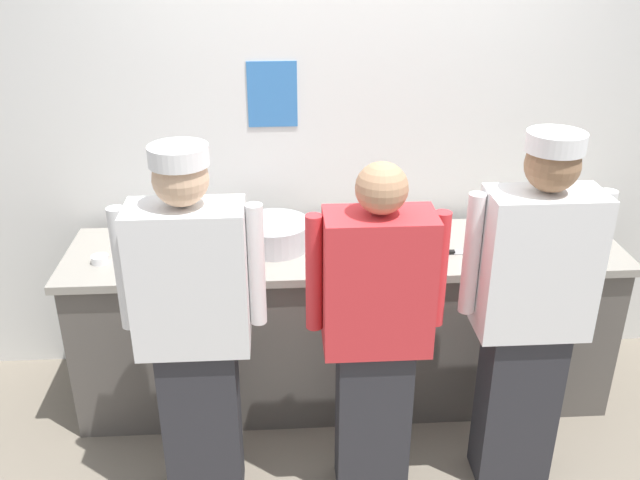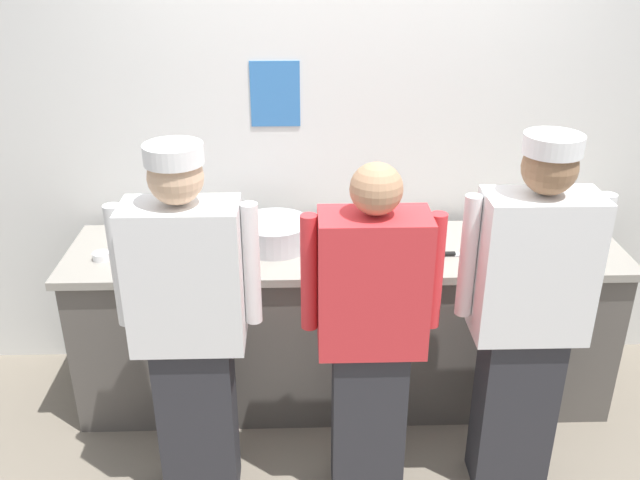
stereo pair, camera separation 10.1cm
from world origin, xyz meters
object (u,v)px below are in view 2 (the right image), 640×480
at_px(sheet_tray, 183,248).
at_px(ramekin_orange_sauce, 416,238).
at_px(plate_stack_front, 342,247).
at_px(chefs_knife, 460,254).
at_px(chef_center, 371,332).
at_px(mixing_bowl_steel, 275,233).
at_px(ramekin_yellow_sauce, 101,256).
at_px(deli_cup, 524,249).
at_px(chef_far_right, 528,313).
at_px(squeeze_bottle_primary, 526,231).
at_px(chef_near_left, 189,323).

distance_m(sheet_tray, ramekin_orange_sauce, 1.18).
height_order(plate_stack_front, chefs_knife, plate_stack_front).
relative_size(chef_center, ramekin_orange_sauce, 15.51).
bearing_deg(plate_stack_front, mixing_bowl_steel, 158.28).
height_order(ramekin_yellow_sauce, deli_cup, deli_cup).
distance_m(ramekin_yellow_sauce, chefs_knife, 1.75).
relative_size(chef_far_right, deli_cup, 17.52).
relative_size(plate_stack_front, mixing_bowl_steel, 0.57).
bearing_deg(chef_center, ramekin_orange_sauce, 67.84).
height_order(sheet_tray, deli_cup, deli_cup).
bearing_deg(mixing_bowl_steel, sheet_tray, -174.40).
xyz_separation_m(mixing_bowl_steel, deli_cup, (1.22, -0.17, -0.02)).
bearing_deg(chef_center, mixing_bowl_steel, 120.09).
xyz_separation_m(squeeze_bottle_primary, deli_cup, (-0.04, -0.12, -0.04)).
xyz_separation_m(chef_far_right, ramekin_yellow_sauce, (-1.92, 0.57, 0.02)).
bearing_deg(sheet_tray, chefs_knife, -4.04).
relative_size(chef_far_right, ramekin_yellow_sauce, 19.97).
xyz_separation_m(chef_far_right, ramekin_orange_sauce, (-0.36, 0.72, 0.02)).
xyz_separation_m(chef_near_left, ramekin_yellow_sauce, (-0.51, 0.58, 0.03)).
bearing_deg(ramekin_orange_sauce, plate_stack_front, -158.95).
xyz_separation_m(chef_center, plate_stack_front, (-0.09, 0.59, 0.11)).
bearing_deg(plate_stack_front, deli_cup, -2.55).
height_order(deli_cup, chefs_knife, deli_cup).
distance_m(sheet_tray, chefs_knife, 1.38).
height_order(ramekin_orange_sauce, chefs_knife, ramekin_orange_sauce).
bearing_deg(sheet_tray, chef_near_left, -79.57).
height_order(chef_center, squeeze_bottle_primary, chef_center).
relative_size(chef_center, squeeze_bottle_primary, 8.33).
height_order(chef_center, chef_far_right, chef_far_right).
height_order(chef_far_right, ramekin_orange_sauce, chef_far_right).
relative_size(sheet_tray, ramekin_yellow_sauce, 5.88).
xyz_separation_m(ramekin_orange_sauce, chefs_knife, (0.19, -0.16, -0.02)).
relative_size(chef_near_left, deli_cup, 17.32).
bearing_deg(plate_stack_front, ramekin_orange_sauce, 21.05).
relative_size(plate_stack_front, sheet_tray, 0.43).
bearing_deg(chef_center, ramekin_yellow_sauce, 154.87).
distance_m(chef_far_right, chefs_knife, 0.58).
bearing_deg(ramekin_orange_sauce, chef_center, -112.16).
height_order(squeeze_bottle_primary, ramekin_orange_sauce, squeeze_bottle_primary).
relative_size(chef_near_left, mixing_bowl_steel, 4.51).
bearing_deg(squeeze_bottle_primary, ramekin_orange_sauce, 172.24).
bearing_deg(chefs_knife, squeeze_bottle_primary, 13.93).
bearing_deg(deli_cup, plate_stack_front, 177.45).
bearing_deg(ramekin_yellow_sauce, sheet_tray, 13.33).
bearing_deg(plate_stack_front, ramekin_yellow_sauce, -179.88).
bearing_deg(mixing_bowl_steel, squeeze_bottle_primary, -2.55).
xyz_separation_m(squeeze_bottle_primary, chefs_knife, (-0.34, -0.09, -0.08)).
xyz_separation_m(mixing_bowl_steel, sheet_tray, (-0.46, -0.04, -0.05)).
xyz_separation_m(chef_center, squeeze_bottle_primary, (0.84, 0.67, 0.15)).
distance_m(chef_center, plate_stack_front, 0.61).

